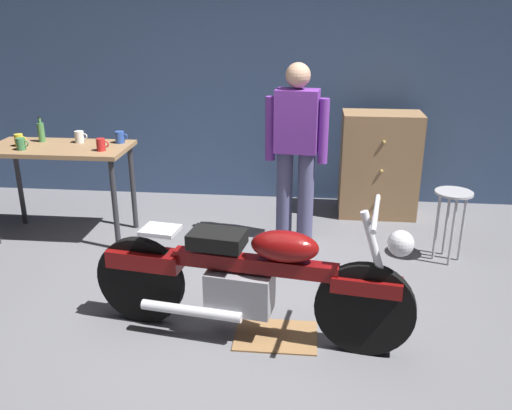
% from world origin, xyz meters
% --- Properties ---
extents(ground_plane, '(12.00, 12.00, 0.00)m').
position_xyz_m(ground_plane, '(0.00, 0.00, 0.00)').
color(ground_plane, slate).
extents(back_wall, '(8.00, 0.12, 3.10)m').
position_xyz_m(back_wall, '(0.00, 2.80, 1.55)').
color(back_wall, '#384C70').
rests_on(back_wall, ground_plane).
extents(workbench, '(1.30, 0.64, 0.90)m').
position_xyz_m(workbench, '(-1.91, 1.40, 0.79)').
color(workbench, '#99724C').
rests_on(workbench, ground_plane).
extents(motorcycle, '(2.18, 0.65, 1.00)m').
position_xyz_m(motorcycle, '(0.05, -0.13, 0.45)').
color(motorcycle, black).
rests_on(motorcycle, ground_plane).
extents(person_standing, '(0.57, 0.27, 1.67)m').
position_xyz_m(person_standing, '(0.29, 1.50, 0.93)').
color(person_standing, '#4F4F76').
rests_on(person_standing, ground_plane).
extents(shop_stool, '(0.32, 0.32, 0.64)m').
position_xyz_m(shop_stool, '(1.65, 1.22, 0.50)').
color(shop_stool, '#B2B2B7').
rests_on(shop_stool, ground_plane).
extents(wooden_dresser, '(0.80, 0.47, 1.10)m').
position_xyz_m(wooden_dresser, '(1.15, 2.30, 0.55)').
color(wooden_dresser, '#99724C').
rests_on(wooden_dresser, ground_plane).
extents(drip_tray, '(0.56, 0.40, 0.01)m').
position_xyz_m(drip_tray, '(0.23, -0.12, 0.01)').
color(drip_tray, olive).
rests_on(drip_tray, ground_plane).
extents(mug_red_diner, '(0.11, 0.08, 0.11)m').
position_xyz_m(mug_red_diner, '(-1.44, 1.28, 0.96)').
color(mug_red_diner, red).
rests_on(mug_red_diner, workbench).
extents(mug_white_ceramic, '(0.12, 0.09, 0.11)m').
position_xyz_m(mug_white_ceramic, '(-1.76, 1.56, 0.96)').
color(mug_white_ceramic, white).
rests_on(mug_white_ceramic, workbench).
extents(mug_green_speckled, '(0.12, 0.08, 0.11)m').
position_xyz_m(mug_green_speckled, '(-2.17, 1.24, 0.95)').
color(mug_green_speckled, '#3D7F4C').
rests_on(mug_green_speckled, workbench).
extents(mug_yellow_tall, '(0.11, 0.08, 0.11)m').
position_xyz_m(mug_yellow_tall, '(-2.26, 1.37, 0.96)').
color(mug_yellow_tall, yellow).
rests_on(mug_yellow_tall, workbench).
extents(mug_blue_enamel, '(0.12, 0.09, 0.11)m').
position_xyz_m(mug_blue_enamel, '(-1.37, 1.58, 0.96)').
color(mug_blue_enamel, '#2D51AD').
rests_on(mug_blue_enamel, workbench).
extents(bottle, '(0.06, 0.06, 0.24)m').
position_xyz_m(bottle, '(-2.13, 1.55, 1.00)').
color(bottle, '#4C8C4C').
rests_on(bottle, workbench).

